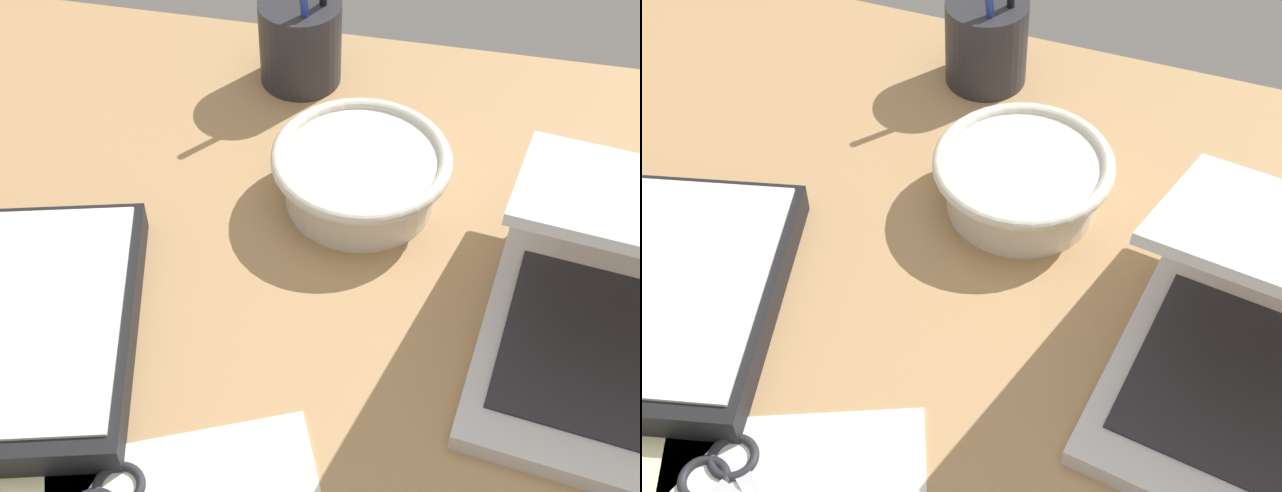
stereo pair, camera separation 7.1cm
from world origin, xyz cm
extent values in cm
cube|color=tan|center=(0.00, 0.00, 1.00)|extent=(140.00, 100.00, 2.00)
cylinder|color=silver|center=(-4.21, 23.85, 4.56)|extent=(14.15, 14.15, 5.12)
torus|color=silver|center=(-4.21, 23.85, 7.12)|extent=(16.65, 16.65, 1.33)
cylinder|color=#28282D|center=(-13.72, 40.95, 6.68)|extent=(8.71, 8.71, 9.35)
cylinder|color=black|center=(-11.40, 41.54, 9.26)|extent=(1.30, 2.76, 12.51)
cylinder|color=#233899|center=(-12.56, 38.86, 10.52)|extent=(2.20, 1.58, 15.08)
cube|color=silver|center=(-27.61, 2.36, 5.13)|extent=(20.43, 26.06, 0.30)
torus|color=#232328|center=(-16.12, -9.14, 2.30)|extent=(3.90, 3.90, 0.70)
camera|label=1|loc=(4.27, -35.88, 61.67)|focal=50.00mm
camera|label=2|loc=(11.10, -33.93, 61.67)|focal=50.00mm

